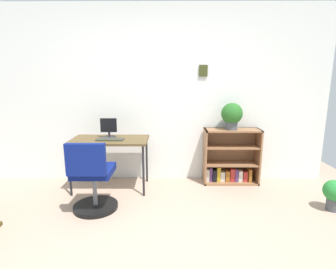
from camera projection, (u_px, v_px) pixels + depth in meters
The scene contains 8 objects.
wall_back at pixel (152, 95), 3.91m from camera, with size 5.20×0.12×2.57m.
desk at pixel (110, 143), 3.59m from camera, with size 1.04×0.58×0.72m.
monitor at pixel (109, 129), 3.64m from camera, with size 0.23×0.19×0.27m.
keyboard at pixel (110, 139), 3.51m from camera, with size 0.37×0.14×0.02m, color #34362B.
office_chair at pixel (93, 181), 3.00m from camera, with size 0.52×0.55×0.86m.
bookshelf_low at pixel (230, 159), 3.90m from camera, with size 0.80×0.30×0.81m.
potted_plant_on_shelf at pixel (232, 115), 3.71m from camera, with size 0.30×0.30×0.38m.
potted_plant_floor at pixel (334, 193), 3.05m from camera, with size 0.25×0.25×0.37m.
Camera 1 is at (0.26, -1.79, 1.52)m, focal length 28.03 mm.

